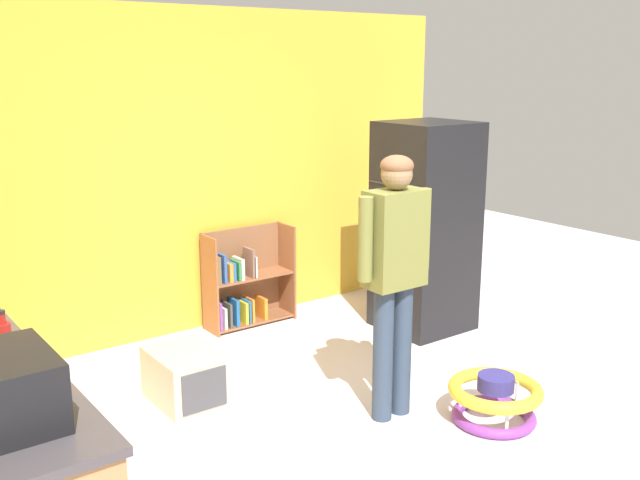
# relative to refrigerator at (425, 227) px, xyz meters

# --- Properties ---
(ground_plane) EXTENTS (12.00, 12.00, 0.00)m
(ground_plane) POSITION_rel_refrigerator_xyz_m (-1.56, -1.16, -0.89)
(ground_plane) COLOR silver
(ground_plane) RESTS_ON ground
(back_wall) EXTENTS (5.20, 0.06, 2.70)m
(back_wall) POSITION_rel_refrigerator_xyz_m (-1.56, 1.17, 0.46)
(back_wall) COLOR gold
(back_wall) RESTS_ON ground
(refrigerator) EXTENTS (0.73, 0.68, 1.78)m
(refrigerator) POSITION_rel_refrigerator_xyz_m (0.00, 0.00, 0.00)
(refrigerator) COLOR black
(refrigerator) RESTS_ON ground
(bookshelf) EXTENTS (0.80, 0.28, 0.85)m
(bookshelf) POSITION_rel_refrigerator_xyz_m (-1.23, 0.98, -0.52)
(bookshelf) COLOR brown
(bookshelf) RESTS_ON ground
(standing_person) EXTENTS (0.57, 0.22, 1.71)m
(standing_person) POSITION_rel_refrigerator_xyz_m (-1.33, -1.08, 0.14)
(standing_person) COLOR #2F3E52
(standing_person) RESTS_ON ground
(baby_walker) EXTENTS (0.60, 0.60, 0.32)m
(baby_walker) POSITION_rel_refrigerator_xyz_m (-0.86, -1.55, -0.73)
(baby_walker) COLOR purple
(baby_walker) RESTS_ON ground
(pet_carrier) EXTENTS (0.42, 0.55, 0.36)m
(pet_carrier) POSITION_rel_refrigerator_xyz_m (-2.32, -0.10, -0.71)
(pet_carrier) COLOR beige
(pet_carrier) RESTS_ON ground
(microwave) EXTENTS (0.37, 0.48, 0.28)m
(microwave) POSITION_rel_refrigerator_xyz_m (-3.76, -1.55, 0.15)
(microwave) COLOR black
(microwave) RESTS_ON kitchen_counter
(ketchup_bottle) EXTENTS (0.07, 0.07, 0.25)m
(ketchup_bottle) POSITION_rel_refrigerator_xyz_m (-3.61, -0.90, 0.11)
(ketchup_bottle) COLOR red
(ketchup_bottle) RESTS_ON kitchen_counter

